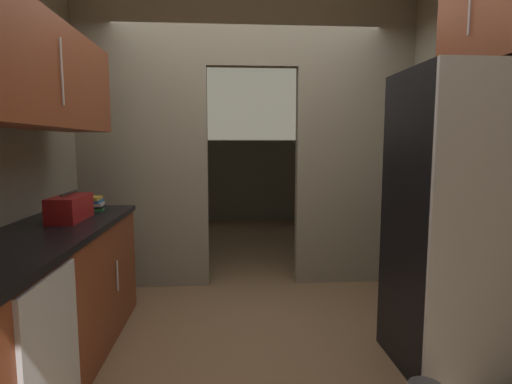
# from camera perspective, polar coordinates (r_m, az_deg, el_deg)

# --- Properties ---
(ground) EXTENTS (20.00, 20.00, 0.00)m
(ground) POSITION_cam_1_polar(r_m,az_deg,el_deg) (3.11, 0.14, -19.91)
(ground) COLOR brown
(kitchen_partition) EXTENTS (3.23, 0.12, 2.81)m
(kitchen_partition) POSITION_cam_1_polar(r_m,az_deg,el_deg) (3.99, -1.33, 8.13)
(kitchen_partition) COLOR gray
(kitchen_partition) RESTS_ON ground
(adjoining_room_shell) EXTENTS (3.23, 3.48, 2.81)m
(adjoining_room_shell) POSITION_cam_1_polar(r_m,az_deg,el_deg) (6.25, -2.24, 6.81)
(adjoining_room_shell) COLOR gray
(adjoining_room_shell) RESTS_ON ground
(refrigerator) EXTENTS (0.73, 0.72, 1.83)m
(refrigerator) POSITION_cam_1_polar(r_m,az_deg,el_deg) (2.79, 26.75, -3.89)
(refrigerator) COLOR black
(refrigerator) RESTS_ON ground
(lower_cabinet_run) EXTENTS (0.63, 2.17, 0.88)m
(lower_cabinet_run) POSITION_cam_1_polar(r_m,az_deg,el_deg) (2.80, -27.68, -14.00)
(lower_cabinet_run) COLOR brown
(lower_cabinet_run) RESTS_ON ground
(dishwasher) EXTENTS (0.02, 0.56, 0.82)m
(dishwasher) POSITION_cam_1_polar(r_m,az_deg,el_deg) (2.18, -26.56, -20.82)
(dishwasher) COLOR #B7BABC
(dishwasher) RESTS_ON ground
(upper_cabinet_counterside) EXTENTS (0.36, 1.96, 0.61)m
(upper_cabinet_counterside) POSITION_cam_1_polar(r_m,az_deg,el_deg) (2.66, -29.31, 14.52)
(upper_cabinet_counterside) COLOR brown
(boombox) EXTENTS (0.19, 0.41, 0.20)m
(boombox) POSITION_cam_1_polar(r_m,az_deg,el_deg) (3.03, -24.66, -2.05)
(boombox) COLOR maroon
(boombox) RESTS_ON lower_cabinet_run
(book_stack) EXTENTS (0.14, 0.17, 0.11)m
(book_stack) POSITION_cam_1_polar(r_m,az_deg,el_deg) (3.41, -21.57, -1.55)
(book_stack) COLOR #388C47
(book_stack) RESTS_ON lower_cabinet_run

